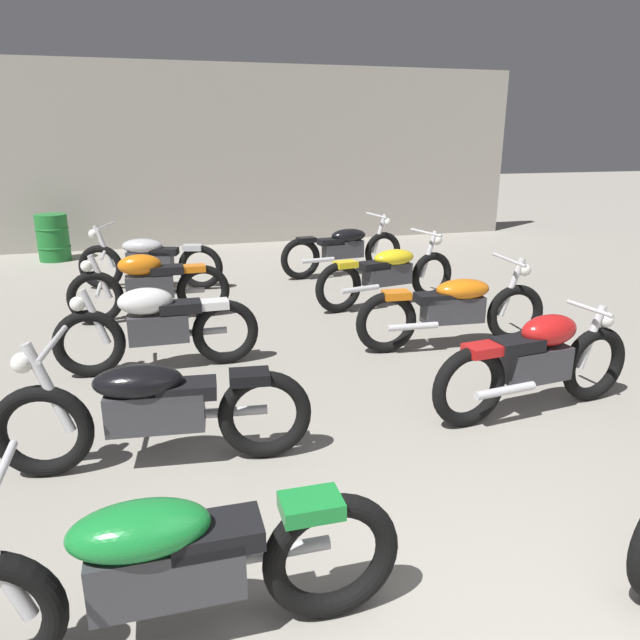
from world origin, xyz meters
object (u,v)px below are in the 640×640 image
at_px(motorcycle_left_row_1, 154,408).
at_px(motorcycle_left_row_2, 157,326).
at_px(motorcycle_right_row_1, 537,361).
at_px(motorcycle_left_row_3, 149,285).
at_px(motorcycle_right_row_3, 388,273).
at_px(motorcycle_left_row_4, 149,259).
at_px(motorcycle_left_row_0, 164,565).
at_px(motorcycle_right_row_4, 344,248).
at_px(oil_drum, 53,238).
at_px(motorcycle_right_row_2, 454,308).

xyz_separation_m(motorcycle_left_row_1, motorcycle_left_row_2, (0.07, 1.86, 0.01)).
bearing_deg(motorcycle_left_row_2, motorcycle_right_row_1, -31.48).
distance_m(motorcycle_left_row_3, motorcycle_right_row_3, 3.13).
xyz_separation_m(motorcycle_left_row_2, motorcycle_right_row_1, (3.00, -1.84, 0.00)).
bearing_deg(motorcycle_left_row_2, motorcycle_left_row_4, 90.71).
height_order(motorcycle_left_row_0, motorcycle_left_row_2, motorcycle_left_row_0).
height_order(motorcycle_left_row_3, motorcycle_right_row_1, same).
relative_size(motorcycle_left_row_1, motorcycle_left_row_2, 1.10).
distance_m(motorcycle_right_row_1, motorcycle_right_row_4, 5.29).
xyz_separation_m(motorcycle_right_row_3, motorcycle_right_row_4, (-0.01, 1.89, 0.00)).
distance_m(motorcycle_left_row_2, motorcycle_left_row_3, 1.74).
distance_m(motorcycle_right_row_3, oil_drum, 6.57).
relative_size(motorcycle_left_row_0, motorcycle_left_row_4, 1.03).
height_order(motorcycle_left_row_0, motorcycle_right_row_1, motorcycle_left_row_0).
relative_size(motorcycle_left_row_0, motorcycle_right_row_3, 1.01).
bearing_deg(motorcycle_left_row_4, motorcycle_left_row_3, -90.69).
bearing_deg(motorcycle_right_row_3, motorcycle_left_row_4, 149.70).
relative_size(motorcycle_left_row_4, motorcycle_right_row_4, 0.98).
bearing_deg(motorcycle_left_row_2, motorcycle_left_row_0, -90.80).
relative_size(motorcycle_left_row_3, oil_drum, 2.32).
bearing_deg(motorcycle_right_row_1, motorcycle_right_row_4, 89.50).
distance_m(motorcycle_left_row_0, motorcycle_right_row_1, 3.47).
height_order(motorcycle_left_row_2, motorcycle_left_row_3, same).
distance_m(motorcycle_left_row_2, motorcycle_right_row_2, 3.11).
bearing_deg(motorcycle_right_row_2, motorcycle_right_row_4, 90.92).
height_order(motorcycle_left_row_2, motorcycle_right_row_4, motorcycle_right_row_4).
relative_size(motorcycle_left_row_2, motorcycle_right_row_3, 0.92).
xyz_separation_m(motorcycle_left_row_4, motorcycle_right_row_3, (3.10, -1.81, 0.00)).
relative_size(motorcycle_left_row_1, motorcycle_right_row_1, 1.10).
bearing_deg(motorcycle_right_row_2, motorcycle_left_row_2, 176.08).
xyz_separation_m(motorcycle_left_row_2, motorcycle_left_row_3, (-0.06, 1.73, 0.00)).
bearing_deg(motorcycle_left_row_4, motorcycle_right_row_2, -48.72).
distance_m(motorcycle_left_row_1, motorcycle_left_row_2, 1.86).
relative_size(motorcycle_left_row_1, motorcycle_right_row_2, 1.00).
height_order(motorcycle_left_row_3, motorcycle_right_row_2, motorcycle_right_row_2).
relative_size(motorcycle_left_row_0, oil_drum, 2.55).
height_order(motorcycle_right_row_4, oil_drum, motorcycle_right_row_4).
bearing_deg(motorcycle_left_row_4, motorcycle_left_row_1, -90.27).
distance_m(motorcycle_left_row_3, motorcycle_right_row_2, 3.72).
relative_size(motorcycle_left_row_0, motorcycle_left_row_1, 1.00).
relative_size(motorcycle_left_row_2, oil_drum, 2.32).
height_order(motorcycle_right_row_3, oil_drum, motorcycle_right_row_3).
distance_m(motorcycle_left_row_1, motorcycle_right_row_3, 4.63).
height_order(motorcycle_right_row_1, oil_drum, motorcycle_right_row_1).
height_order(motorcycle_right_row_1, motorcycle_right_row_2, motorcycle_right_row_2).
height_order(motorcycle_left_row_0, oil_drum, motorcycle_left_row_0).
xyz_separation_m(motorcycle_left_row_0, motorcycle_right_row_1, (3.05, 1.66, 0.01)).
bearing_deg(motorcycle_left_row_3, motorcycle_right_row_4, 28.94).
bearing_deg(motorcycle_right_row_1, motorcycle_left_row_2, 148.52).
bearing_deg(motorcycle_left_row_2, motorcycle_left_row_1, -92.05).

